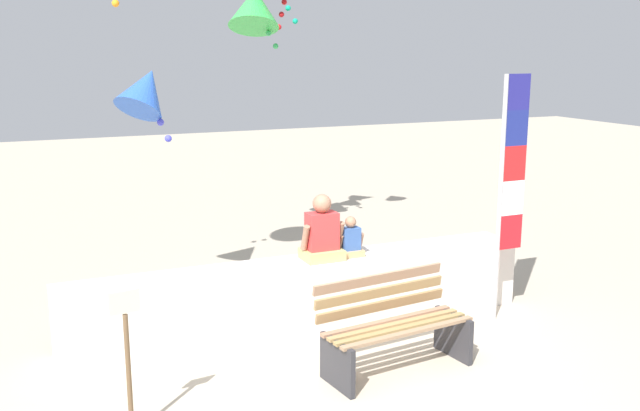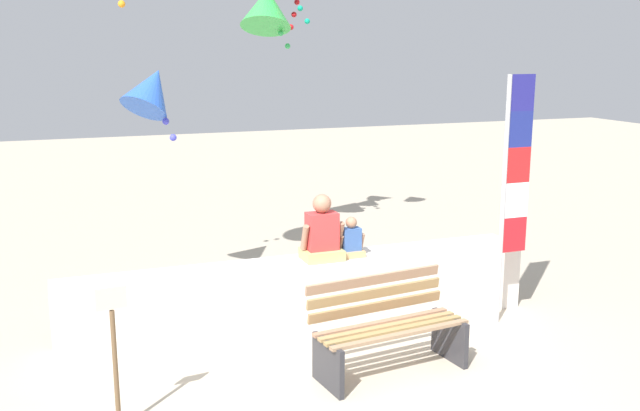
% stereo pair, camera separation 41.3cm
% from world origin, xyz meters
% --- Properties ---
extents(ground_plane, '(40.00, 40.00, 0.00)m').
position_xyz_m(ground_plane, '(0.00, 0.00, 0.00)').
color(ground_plane, '#B4A792').
extents(seawall_ledge, '(5.17, 0.59, 0.75)m').
position_xyz_m(seawall_ledge, '(0.00, 1.31, 0.38)').
color(seawall_ledge, silver).
rests_on(seawall_ledge, ground).
extents(park_bench, '(1.52, 0.77, 0.88)m').
position_xyz_m(park_bench, '(0.38, 0.02, 0.41)').
color(park_bench, '#967658').
rests_on(park_bench, ground).
extents(person_adult, '(0.47, 0.35, 0.72)m').
position_xyz_m(person_adult, '(0.21, 1.30, 1.04)').
color(person_adult, tan).
rests_on(person_adult, seawall_ledge).
extents(person_child, '(0.29, 0.21, 0.45)m').
position_xyz_m(person_child, '(0.55, 1.30, 0.93)').
color(person_child, tan).
rests_on(person_child, seawall_ledge).
extents(flag_banner, '(0.34, 0.05, 2.74)m').
position_xyz_m(flag_banner, '(2.17, 0.70, 1.60)').
color(flag_banner, '#B7B7BC').
rests_on(flag_banner, ground).
extents(kite_green, '(1.05, 1.13, 0.99)m').
position_xyz_m(kite_green, '(0.59, 4.56, 3.57)').
color(kite_green, green).
extents(kite_blue, '(0.94, 0.91, 0.95)m').
position_xyz_m(kite_blue, '(-1.33, 2.81, 2.53)').
color(kite_blue, blue).
extents(sign_post, '(0.24, 0.05, 1.20)m').
position_xyz_m(sign_post, '(-2.11, -0.23, 0.72)').
color(sign_post, brown).
rests_on(sign_post, ground).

